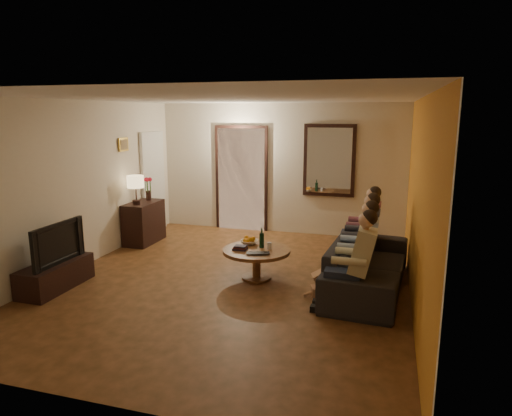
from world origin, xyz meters
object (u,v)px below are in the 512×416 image
(dresser, at_px, (144,222))
(dog, at_px, (330,276))
(bowl, at_px, (249,242))
(wine_bottle, at_px, (262,237))
(table_lamp, at_px, (136,190))
(sofa, at_px, (368,264))
(person_d, at_px, (365,230))
(person_c, at_px, (363,240))
(tv, at_px, (53,243))
(coffee_table, at_px, (257,264))
(person_a, at_px, (357,267))
(person_b, at_px, (360,252))
(tv_stand, at_px, (56,275))
(laptop, at_px, (258,254))

(dresser, distance_m, dog, 4.06)
(bowl, height_order, wine_bottle, wine_bottle)
(table_lamp, relative_size, sofa, 0.23)
(table_lamp, distance_m, sofa, 4.33)
(bowl, bearing_deg, person_d, 24.38)
(dresser, relative_size, person_c, 0.72)
(sofa, bearing_deg, tv, 111.32)
(sofa, bearing_deg, dresser, 78.96)
(person_c, distance_m, coffee_table, 1.58)
(tv, relative_size, sofa, 0.42)
(table_lamp, xyz_separation_m, person_a, (4.07, -1.86, -0.44))
(person_b, xyz_separation_m, person_d, (0.00, 1.20, 0.00))
(sofa, height_order, coffee_table, sofa)
(tv, height_order, sofa, tv)
(tv, bearing_deg, person_a, -85.28)
(dresser, distance_m, person_c, 4.17)
(sofa, distance_m, wine_bottle, 1.56)
(person_a, bearing_deg, person_c, 90.00)
(tv_stand, bearing_deg, person_b, 12.95)
(person_b, height_order, dog, person_b)
(wine_bottle, distance_m, laptop, 0.41)
(dog, bearing_deg, bowl, 135.25)
(dresser, distance_m, person_b, 4.33)
(coffee_table, bearing_deg, table_lamp, 158.06)
(laptop, bearing_deg, person_c, 10.05)
(tv_stand, bearing_deg, dog, 11.87)
(person_b, distance_m, bowl, 1.73)
(table_lamp, relative_size, tv, 0.55)
(dog, xyz_separation_m, bowl, (-1.31, 0.60, 0.20))
(wine_bottle, bearing_deg, coffee_table, -116.57)
(dresser, xyz_separation_m, person_a, (4.07, -2.08, 0.21))
(person_c, distance_m, bowl, 1.68)
(tv_stand, distance_m, dog, 3.79)
(sofa, relative_size, person_c, 1.96)
(person_c, relative_size, wine_bottle, 3.87)
(dresser, xyz_separation_m, table_lamp, (0.00, -0.22, 0.66))
(dresser, distance_m, bowl, 2.61)
(sofa, relative_size, wine_bottle, 7.59)
(dresser, height_order, person_d, person_d)
(tv_stand, distance_m, person_c, 4.37)
(tv_stand, height_order, sofa, sofa)
(dresser, height_order, dog, dresser)
(table_lamp, xyz_separation_m, sofa, (4.17, -0.96, -0.70))
(dresser, bearing_deg, person_d, -3.97)
(tv, distance_m, wine_bottle, 2.91)
(tv, distance_m, sofa, 4.36)
(bowl, bearing_deg, laptop, -60.75)
(tv, distance_m, dog, 3.81)
(person_d, distance_m, wine_bottle, 1.68)
(person_a, relative_size, person_d, 1.00)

